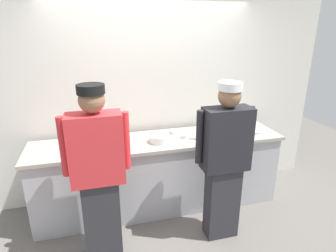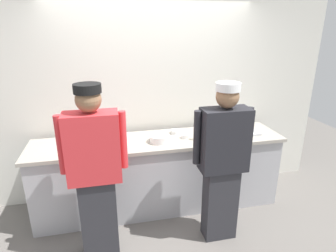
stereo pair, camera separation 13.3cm
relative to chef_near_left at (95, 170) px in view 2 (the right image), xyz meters
name	(u,v)px [view 2 (the right image)]	position (x,y,z in m)	size (l,w,h in m)	color
ground_plane	(165,222)	(0.74, 0.30, -0.94)	(9.00, 9.00, 0.00)	slate
wall_back	(152,94)	(0.74, 1.11, 0.44)	(4.75, 0.10, 2.76)	silver
prep_counter	(159,173)	(0.74, 0.65, -0.47)	(3.03, 0.67, 0.93)	#B2B2B7
chef_near_left	(95,170)	(0.00, 0.00, 0.00)	(0.63, 0.24, 1.75)	#2D2D33
chef_center	(223,160)	(1.27, -0.04, -0.02)	(0.62, 0.24, 1.72)	#2D2D33
plate_stack_front	(160,139)	(0.73, 0.57, 0.03)	(0.23, 0.23, 0.08)	white
mixing_bowl_steel	(109,138)	(0.15, 0.66, 0.05)	(0.39, 0.39, 0.13)	#B7BABF
sheet_tray	(237,132)	(1.75, 0.65, 0.00)	(0.49, 0.35, 0.02)	#B7BABF
squeeze_bottle_primary	(198,132)	(1.19, 0.53, 0.08)	(0.05, 0.05, 0.20)	#E5E066
ramekin_yellow_sauce	(65,139)	(-0.35, 0.84, 0.01)	(0.10, 0.10, 0.04)	white
ramekin_red_sauce	(185,136)	(1.05, 0.62, 0.01)	(0.09, 0.09, 0.04)	white
ramekin_green_sauce	(175,132)	(0.97, 0.80, 0.01)	(0.11, 0.11, 0.05)	white
ramekin_orange_sauce	(70,148)	(-0.27, 0.56, 0.01)	(0.09, 0.09, 0.05)	white
deli_cup	(76,141)	(-0.22, 0.68, 0.04)	(0.09, 0.09, 0.10)	white
chefs_knife	(207,135)	(1.35, 0.65, -0.01)	(0.27, 0.03, 0.02)	#B7BABF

